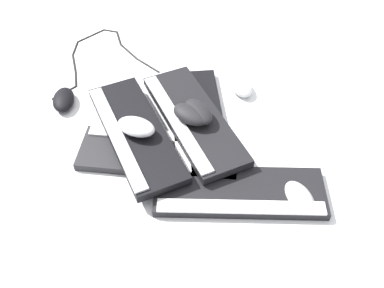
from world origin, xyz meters
name	(u,v)px	position (x,y,z in m)	size (l,w,h in m)	color
ground_plane	(191,144)	(0.00, 0.00, 0.00)	(3.20, 3.20, 0.00)	white
keyboard_0	(159,153)	(0.09, 0.04, 0.01)	(0.46, 0.22, 0.03)	#232326
keyboard_1	(240,193)	(-0.12, 0.19, 0.01)	(0.45, 0.18, 0.03)	black
keyboard_2	(197,120)	(-0.02, -0.08, 0.01)	(0.17, 0.45, 0.03)	black
keyboard_3	(135,133)	(0.16, -0.01, 0.04)	(0.30, 0.46, 0.03)	black
keyboard_4	(193,119)	(-0.01, -0.06, 0.04)	(0.30, 0.46, 0.03)	black
mouse_0	(64,100)	(0.39, -0.19, 0.02)	(0.11, 0.07, 0.04)	black
mouse_1	(198,112)	(-0.02, -0.05, 0.08)	(0.11, 0.07, 0.04)	black
mouse_2	(299,198)	(-0.26, 0.22, 0.02)	(0.11, 0.07, 0.04)	#B7B7BC
mouse_3	(241,86)	(-0.17, -0.23, 0.02)	(0.11, 0.07, 0.04)	silver
mouse_4	(191,114)	(0.00, -0.04, 0.08)	(0.11, 0.07, 0.04)	black
mouse_5	(136,128)	(0.15, 0.00, 0.08)	(0.11, 0.07, 0.04)	silver
cable_0	(100,55)	(0.30, -0.43, 0.00)	(0.35, 0.39, 0.01)	black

